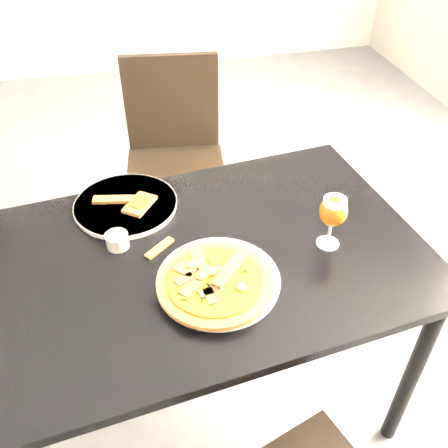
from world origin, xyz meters
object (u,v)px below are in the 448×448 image
object	(u,v)px
chair_far	(175,158)
dining_table	(210,274)
pizza	(215,282)
beer_glass	(333,212)

from	to	relation	value
chair_far	dining_table	bearing A→B (deg)	-84.29
pizza	dining_table	bearing A→B (deg)	83.48
dining_table	pizza	distance (m)	0.18
chair_far	beer_glass	world-z (taller)	chair_far
pizza	beer_glass	size ratio (longest dim) A/B	1.83
beer_glass	dining_table	bearing A→B (deg)	171.83
pizza	beer_glass	distance (m)	0.37
dining_table	chair_far	xyz separation A→B (m)	(0.04, 0.88, -0.15)
beer_glass	pizza	bearing A→B (deg)	-165.43
dining_table	chair_far	world-z (taller)	chair_far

